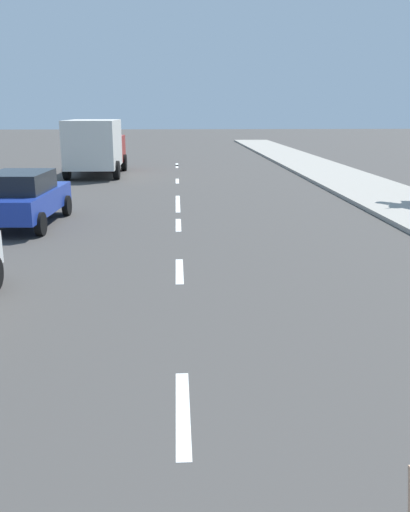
{
  "coord_description": "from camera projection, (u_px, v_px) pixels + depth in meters",
  "views": [
    {
      "loc": [
        -0.03,
        2.83,
        3.27
      ],
      "look_at": [
        0.39,
        10.76,
        1.1
      ],
      "focal_mm": 37.51,
      "sensor_mm": 36.0,
      "label": 1
    }
  ],
  "objects": [
    {
      "name": "lane_stripe_3",
      "position": [
        179.0,
        271.0,
        11.24
      ],
      "size": [
        0.16,
        1.8,
        0.01
      ],
      "primitive_type": "cube",
      "color": "white",
      "rests_on": "ground"
    },
    {
      "name": "lane_stripe_6",
      "position": [
        178.0,
        199.0,
        20.23
      ],
      "size": [
        0.16,
        1.8,
        0.01
      ],
      "primitive_type": "cube",
      "color": "white",
      "rests_on": "ground"
    },
    {
      "name": "ground_plane",
      "position": [
        178.0,
        214.0,
        17.4
      ],
      "size": [
        160.0,
        160.0,
        0.0
      ],
      "primitive_type": "plane",
      "color": "#423F3D"
    },
    {
      "name": "sidewalk_strip",
      "position": [
        397.0,
        200.0,
        19.73
      ],
      "size": [
        3.6,
        80.0,
        0.14
      ],
      "primitive_type": "cube",
      "color": "#9E998E",
      "rests_on": "ground"
    },
    {
      "name": "lane_stripe_8",
      "position": [
        177.0,
        165.0,
        33.11
      ],
      "size": [
        0.16,
        1.8,
        0.01
      ],
      "primitive_type": "cube",
      "color": "white",
      "rests_on": "ground"
    },
    {
      "name": "lane_stripe_5",
      "position": [
        178.0,
        208.0,
        18.52
      ],
      "size": [
        0.16,
        1.8,
        0.01
      ],
      "primitive_type": "cube",
      "color": "white",
      "rests_on": "ground"
    },
    {
      "name": "lane_stripe_4",
      "position": [
        178.0,
        225.0,
        15.74
      ],
      "size": [
        0.16,
        1.8,
        0.01
      ],
      "primitive_type": "cube",
      "color": "white",
      "rests_on": "ground"
    },
    {
      "name": "lane_stripe_2",
      "position": [
        183.0,
        411.0,
        6.0
      ],
      "size": [
        0.16,
        1.8,
        0.01
      ],
      "primitive_type": "cube",
      "color": "white",
      "rests_on": "ground"
    },
    {
      "name": "lane_stripe_7",
      "position": [
        177.0,
        181.0,
        25.48
      ],
      "size": [
        0.16,
        1.8,
        0.01
      ],
      "primitive_type": "cube",
      "color": "white",
      "rests_on": "ground"
    },
    {
      "name": "lane_stripe_9",
      "position": [
        177.0,
        166.0,
        32.07
      ],
      "size": [
        0.16,
        1.8,
        0.01
      ],
      "primitive_type": "cube",
      "color": "white",
      "rests_on": "ground"
    },
    {
      "name": "parked_car_blue",
      "position": [
        22.0,
        197.0,
        15.52
      ],
      "size": [
        2.12,
        4.32,
        1.57
      ],
      "rotation": [
        0.0,
        0.0,
        -0.05
      ],
      "color": "#1E389E",
      "rests_on": "ground"
    },
    {
      "name": "delivery_truck",
      "position": [
        96.0,
        146.0,
        27.39
      ],
      "size": [
        2.68,
        6.24,
        2.8
      ],
      "rotation": [
        0.0,
        0.0,
        0.0
      ],
      "color": "maroon",
      "rests_on": "ground"
    }
  ]
}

